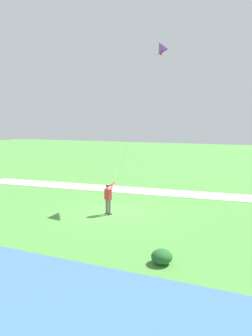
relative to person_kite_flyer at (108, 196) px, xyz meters
The scene contains 5 objects.
ground_plane 1.18m from the person_kite_flyer, behind, with size 120.00×120.00×0.00m, color #4C8E3D.
walkway_path 7.10m from the person_kite_flyer, 163.81° to the left, with size 2.40×32.00×0.02m, color #ADA393.
person_kite_flyer is the anchor object (origin of this frame).
flying_kite 9.50m from the person_kite_flyer, 157.37° to the left, with size 4.15×1.97×8.31m.
lakeside_shrub 6.83m from the person_kite_flyer, 43.29° to the left, with size 0.84×0.79×0.54m, color #236028.
Camera 1 is at (16.37, 7.92, 5.23)m, focal length 34.28 mm.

